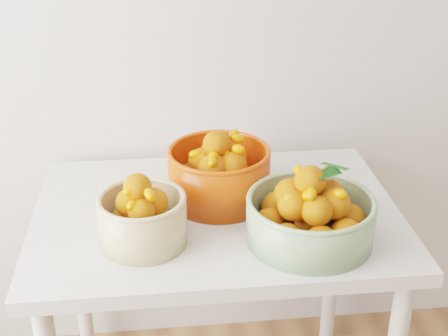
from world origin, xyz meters
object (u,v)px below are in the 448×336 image
at_px(table, 217,239).
at_px(bowl_cream, 142,217).
at_px(bowl_green, 311,215).
at_px(bowl_orange, 219,173).

height_order(table, bowl_cream, bowl_cream).
relative_size(bowl_cream, bowl_green, 0.81).
distance_m(table, bowl_cream, 0.29).
xyz_separation_m(table, bowl_cream, (-0.20, -0.14, 0.17)).
bearing_deg(bowl_orange, table, -101.30).
relative_size(table, bowl_cream, 3.77).
xyz_separation_m(bowl_green, bowl_orange, (-0.21, 0.23, 0.01)).
distance_m(bowl_green, bowl_orange, 0.31).
distance_m(table, bowl_green, 0.32).
height_order(table, bowl_green, bowl_green).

